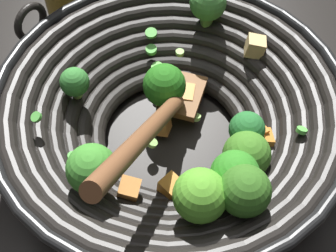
% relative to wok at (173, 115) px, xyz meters
% --- Properties ---
extents(ground_plane, '(4.00, 4.00, 0.00)m').
position_rel_wok_xyz_m(ground_plane, '(-0.00, 0.00, -0.06)').
color(ground_plane, black).
extents(wok, '(0.44, 0.42, 0.23)m').
position_rel_wok_xyz_m(wok, '(0.00, 0.00, 0.00)').
color(wok, black).
rests_on(wok, ground).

